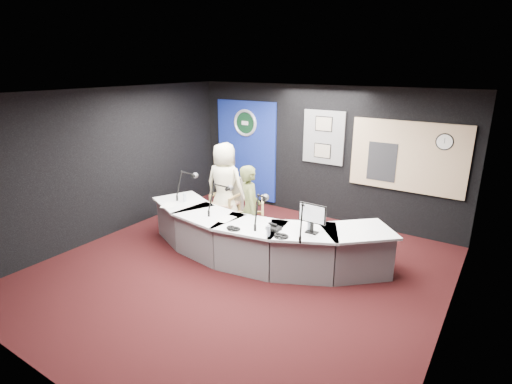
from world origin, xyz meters
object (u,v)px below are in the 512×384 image
Objects in this scene: person_man at (225,184)px; armchair_right at (250,222)px; armchair_left at (225,203)px; person_woman at (250,209)px; broadcast_desk at (255,238)px.

armchair_right is at bearing 138.06° from person_man.
person_woman is at bearing -37.59° from armchair_left.
person_man is at bearing 14.88° from person_woman.
broadcast_desk is 0.36m from armchair_right.
broadcast_desk is 0.52m from person_woman.
armchair_left is 0.88× the size of armchair_right.
armchair_left is at bearing 14.88° from person_woman.
armchair_right reaches higher than armchair_left.
armchair_right is at bearing -37.59° from armchair_left.
person_man reaches higher than person_woman.
armchair_left is 0.39m from person_man.
armchair_right is 0.62× the size of person_man.
person_woman is (0.00, 0.00, 0.25)m from armchair_right.
person_woman is at bearing 138.06° from person_man.
person_woman is at bearing 0.00° from armchair_right.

